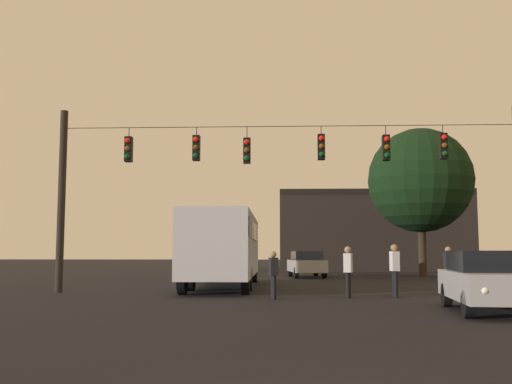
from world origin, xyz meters
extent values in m
plane|color=black|center=(0.00, 24.50, 0.00)|extent=(168.00, 168.00, 0.00)
cylinder|color=black|center=(-8.45, 16.04, 3.42)|extent=(0.28, 0.28, 6.83)
cylinder|color=black|center=(0.00, 16.04, 6.16)|extent=(16.90, 0.02, 0.02)
cylinder|color=black|center=(-5.95, 16.04, 5.98)|extent=(0.03, 0.03, 0.34)
cube|color=black|center=(-5.95, 16.04, 5.33)|extent=(0.26, 0.32, 0.95)
sphere|color=red|center=(-5.95, 15.86, 5.63)|extent=(0.20, 0.20, 0.20)
sphere|color=#5B3D0C|center=(-5.95, 15.86, 5.33)|extent=(0.20, 0.20, 0.20)
sphere|color=#0C4219|center=(-5.95, 15.86, 5.03)|extent=(0.20, 0.20, 0.20)
cylinder|color=black|center=(-3.39, 16.04, 5.99)|extent=(0.03, 0.03, 0.32)
cube|color=black|center=(-3.39, 16.04, 5.36)|extent=(0.26, 0.32, 0.95)
sphere|color=red|center=(-3.39, 15.86, 5.66)|extent=(0.20, 0.20, 0.20)
sphere|color=#5B3D0C|center=(-3.39, 15.86, 5.36)|extent=(0.20, 0.20, 0.20)
sphere|color=#0C4219|center=(-3.39, 15.86, 5.06)|extent=(0.20, 0.20, 0.20)
cylinder|color=black|center=(-1.49, 16.04, 5.93)|extent=(0.03, 0.03, 0.43)
cube|color=black|center=(-1.49, 16.04, 5.24)|extent=(0.26, 0.32, 0.95)
sphere|color=red|center=(-1.49, 15.86, 5.54)|extent=(0.20, 0.20, 0.20)
sphere|color=#5B3D0C|center=(-1.49, 15.86, 5.24)|extent=(0.20, 0.20, 0.20)
sphere|color=#0C4219|center=(-1.49, 15.86, 4.94)|extent=(0.20, 0.20, 0.20)
cylinder|color=black|center=(1.28, 16.04, 5.99)|extent=(0.03, 0.03, 0.31)
cube|color=black|center=(1.28, 16.04, 5.36)|extent=(0.26, 0.32, 0.95)
sphere|color=red|center=(1.28, 15.86, 5.66)|extent=(0.20, 0.20, 0.20)
sphere|color=#5B3D0C|center=(1.28, 15.86, 5.36)|extent=(0.20, 0.20, 0.20)
sphere|color=#0C4219|center=(1.28, 15.86, 5.06)|extent=(0.20, 0.20, 0.20)
cylinder|color=black|center=(3.67, 16.04, 5.97)|extent=(0.03, 0.03, 0.36)
cube|color=black|center=(3.67, 16.04, 5.32)|extent=(0.26, 0.32, 0.95)
sphere|color=red|center=(3.67, 15.86, 5.62)|extent=(0.20, 0.20, 0.20)
sphere|color=#5B3D0C|center=(3.67, 15.86, 5.32)|extent=(0.20, 0.20, 0.20)
sphere|color=#0C4219|center=(3.67, 15.86, 5.02)|extent=(0.20, 0.20, 0.20)
cylinder|color=black|center=(5.76, 16.04, 5.99)|extent=(0.03, 0.03, 0.31)
cube|color=black|center=(5.76, 16.04, 5.36)|extent=(0.26, 0.32, 0.95)
sphere|color=red|center=(5.76, 15.86, 5.66)|extent=(0.20, 0.20, 0.20)
sphere|color=#5B3D0C|center=(5.76, 15.86, 5.36)|extent=(0.20, 0.20, 0.20)
sphere|color=#0C4219|center=(5.76, 15.86, 5.06)|extent=(0.20, 0.20, 0.20)
cube|color=#B7BCC6|center=(-2.61, 19.28, 1.75)|extent=(2.58, 11.02, 2.50)
cube|color=black|center=(-2.61, 19.28, 2.36)|extent=(2.62, 10.36, 0.70)
cylinder|color=black|center=(-3.75, 23.23, 0.50)|extent=(0.29, 1.00, 1.00)
cylinder|color=black|center=(-1.53, 23.25, 0.50)|extent=(0.29, 1.00, 1.00)
cylinder|color=black|center=(-3.71, 17.07, 0.50)|extent=(0.29, 1.00, 1.00)
cylinder|color=black|center=(-1.49, 17.09, 0.50)|extent=(0.29, 1.00, 1.00)
cylinder|color=black|center=(-3.69, 15.09, 0.50)|extent=(0.29, 1.00, 1.00)
cylinder|color=black|center=(-1.47, 15.11, 0.50)|extent=(0.29, 1.00, 1.00)
cube|color=beige|center=(-2.64, 22.58, 2.36)|extent=(2.57, 0.82, 0.56)
cube|color=beige|center=(-2.59, 16.53, 2.36)|extent=(2.57, 0.82, 0.56)
cube|color=#99999E|center=(4.90, 9.37, 0.66)|extent=(2.26, 4.47, 0.68)
cube|color=black|center=(4.92, 9.52, 1.26)|extent=(1.83, 2.48, 0.52)
cylinder|color=black|center=(3.96, 8.05, 0.32)|extent=(0.29, 0.66, 0.64)
cylinder|color=black|center=(5.84, 10.69, 0.32)|extent=(0.29, 0.66, 0.64)
cylinder|color=black|center=(4.27, 10.87, 0.32)|extent=(0.29, 0.66, 0.64)
sphere|color=white|center=(4.10, 7.35, 0.66)|extent=(0.18, 0.18, 0.18)
cube|color=#99999E|center=(1.29, 29.41, 0.66)|extent=(2.24, 4.46, 0.68)
cube|color=black|center=(1.31, 29.26, 1.26)|extent=(1.82, 2.47, 0.52)
cylinder|color=black|center=(0.36, 30.74, 0.32)|extent=(0.29, 0.66, 0.64)
cylinder|color=black|center=(1.93, 30.90, 0.32)|extent=(0.29, 0.66, 0.64)
cylinder|color=black|center=(0.65, 27.91, 0.32)|extent=(0.29, 0.66, 0.64)
cylinder|color=black|center=(2.22, 28.08, 0.32)|extent=(0.29, 0.66, 0.64)
sphere|color=white|center=(0.50, 31.44, 0.66)|extent=(0.18, 0.18, 0.18)
sphere|color=white|center=(1.65, 31.56, 0.66)|extent=(0.18, 0.18, 0.18)
cylinder|color=black|center=(6.06, 16.78, 0.42)|extent=(0.14, 0.14, 0.83)
cylinder|color=black|center=(6.02, 16.93, 0.42)|extent=(0.14, 0.14, 0.83)
cube|color=black|center=(6.04, 16.85, 1.15)|extent=(0.33, 0.41, 0.63)
sphere|color=#8C6B51|center=(6.04, 16.85, 1.57)|extent=(0.23, 0.23, 0.23)
cylinder|color=black|center=(1.92, 13.73, 0.41)|extent=(0.14, 0.14, 0.82)
cylinder|color=black|center=(1.97, 13.88, 0.41)|extent=(0.14, 0.14, 0.82)
cube|color=silver|center=(1.94, 13.81, 1.13)|extent=(0.33, 0.41, 0.62)
sphere|color=#8C6B51|center=(1.94, 13.81, 1.55)|extent=(0.22, 0.22, 0.22)
cylinder|color=black|center=(3.52, 14.03, 0.43)|extent=(0.14, 0.14, 0.86)
cylinder|color=black|center=(3.50, 14.19, 0.43)|extent=(0.14, 0.14, 0.86)
cube|color=silver|center=(3.51, 14.11, 1.18)|extent=(0.28, 0.39, 0.65)
sphere|color=#8C6B51|center=(3.51, 14.11, 1.62)|extent=(0.23, 0.23, 0.23)
cylinder|color=black|center=(-0.46, 13.09, 0.37)|extent=(0.14, 0.14, 0.75)
cylinder|color=black|center=(-0.50, 13.24, 0.37)|extent=(0.14, 0.14, 0.75)
cube|color=black|center=(-0.48, 13.17, 1.03)|extent=(0.32, 0.41, 0.56)
sphere|color=#8C6B51|center=(-0.48, 13.17, 1.41)|extent=(0.20, 0.20, 0.20)
cube|color=black|center=(7.09, 44.28, 2.87)|extent=(14.71, 11.33, 5.73)
cube|color=black|center=(7.09, 44.28, 5.98)|extent=(14.71, 11.33, 0.50)
cylinder|color=#2D2116|center=(8.35, 30.51, 1.81)|extent=(0.47, 0.47, 3.62)
sphere|color=black|center=(8.35, 30.51, 5.85)|extent=(6.38, 6.38, 6.38)
camera|label=1|loc=(-0.28, -5.55, 1.49)|focal=41.21mm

